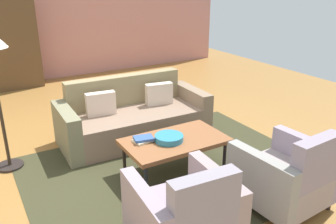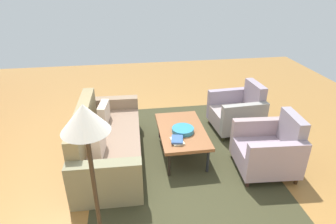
% 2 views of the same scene
% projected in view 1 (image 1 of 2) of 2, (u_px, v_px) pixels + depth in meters
% --- Properties ---
extents(ground_plane, '(10.80, 10.80, 0.00)m').
position_uv_depth(ground_plane, '(125.00, 152.00, 4.77)').
color(ground_plane, olive).
extents(wall_back, '(9.00, 0.12, 2.80)m').
position_uv_depth(wall_back, '(42.00, 16.00, 7.69)').
color(wall_back, tan).
rests_on(wall_back, ground).
extents(area_rug, '(3.40, 2.60, 0.01)m').
position_uv_depth(area_rug, '(172.00, 169.00, 4.33)').
color(area_rug, '#363520').
rests_on(area_rug, ground).
extents(couch, '(2.12, 0.96, 0.86)m').
position_uv_depth(couch, '(132.00, 118.00, 5.14)').
color(couch, '#836956').
rests_on(couch, ground).
extents(coffee_table, '(1.20, 0.70, 0.43)m').
position_uv_depth(coffee_table, '(175.00, 142.00, 4.15)').
color(coffee_table, black).
rests_on(coffee_table, ground).
extents(armchair_left, '(0.85, 0.85, 0.88)m').
position_uv_depth(armchair_left, '(186.00, 217.00, 2.94)').
color(armchair_left, '#301E18').
rests_on(armchair_left, ground).
extents(armchair_right, '(0.85, 0.85, 0.88)m').
position_uv_depth(armchair_right, '(288.00, 178.00, 3.52)').
color(armchair_right, '#2B2D17').
rests_on(armchair_right, ground).
extents(fruit_bowl, '(0.33, 0.33, 0.07)m').
position_uv_depth(fruit_bowl, '(169.00, 138.00, 4.09)').
color(fruit_bowl, teal).
rests_on(fruit_bowl, coffee_table).
extents(book_stack, '(0.25, 0.20, 0.05)m').
position_uv_depth(book_stack, '(144.00, 139.00, 4.07)').
color(book_stack, beige).
rests_on(book_stack, coffee_table).
extents(cabinet, '(1.20, 0.51, 1.80)m').
position_uv_depth(cabinet, '(7.00, 45.00, 7.20)').
color(cabinet, '#523A22').
rests_on(cabinet, ground).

